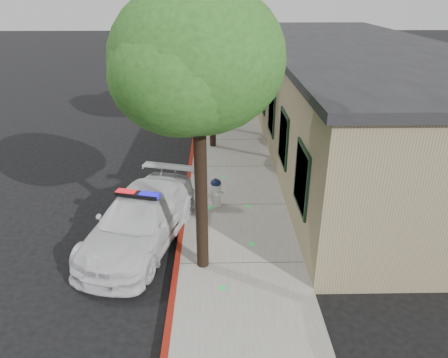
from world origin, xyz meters
The scene contains 9 objects.
ground centered at (0.00, 0.00, 0.00)m, with size 120.00×120.00×0.00m, color black.
sidewalk centered at (1.60, 3.00, 0.07)m, with size 3.20×60.00×0.15m, color gray.
red_curb centered at (0.06, 3.00, 0.08)m, with size 0.14×60.00×0.16m, color #9A2310.
clapboard_building centered at (6.69, 9.00, 2.13)m, with size 7.30×20.89×4.24m.
police_car centered at (-0.98, 1.19, 0.70)m, with size 3.12×5.13×1.51m.
fire_hydrant centered at (1.02, 2.97, 0.60)m, with size 0.51×0.45×0.90m.
street_tree_near centered at (0.71, -0.04, 4.88)m, with size 3.46×3.59×6.34m.
street_tree_mid centered at (0.92, 8.26, 4.62)m, with size 3.23×3.13×5.93m.
street_tree_far centered at (1.23, 10.74, 4.00)m, with size 2.84×2.71×5.12m.
Camera 1 is at (1.05, -8.32, 6.31)m, focal length 33.27 mm.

